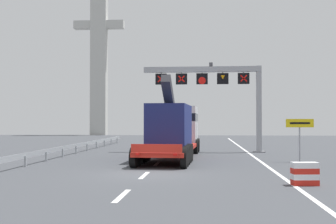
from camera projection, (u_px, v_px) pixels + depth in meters
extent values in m
plane|color=#424449|center=(146.00, 174.00, 20.70)|extent=(112.00, 112.00, 0.00)
cube|color=silver|center=(122.00, 196.00, 14.73)|extent=(0.20, 2.60, 0.01)
cube|color=silver|center=(144.00, 175.00, 20.25)|extent=(0.20, 2.60, 0.01)
cube|color=silver|center=(157.00, 164.00, 25.78)|extent=(0.20, 2.60, 0.01)
cube|color=silver|center=(165.00, 156.00, 31.31)|extent=(0.20, 2.60, 0.01)
cube|color=silver|center=(171.00, 151.00, 36.84)|extent=(0.20, 2.60, 0.01)
cube|color=silver|center=(175.00, 147.00, 42.37)|extent=(0.20, 2.60, 0.01)
cube|color=silver|center=(179.00, 144.00, 47.89)|extent=(0.20, 2.60, 0.01)
cube|color=silver|center=(181.00, 141.00, 53.42)|extent=(0.20, 2.60, 0.01)
cube|color=silver|center=(183.00, 140.00, 58.95)|extent=(0.20, 2.60, 0.01)
cube|color=silver|center=(185.00, 138.00, 64.48)|extent=(0.20, 2.60, 0.01)
cube|color=silver|center=(187.00, 137.00, 70.00)|extent=(0.20, 2.60, 0.01)
cube|color=silver|center=(252.00, 155.00, 32.15)|extent=(0.20, 63.00, 0.01)
cube|color=#9EA0A5|center=(259.00, 109.00, 35.24)|extent=(0.40, 0.40, 6.94)
cube|color=slate|center=(259.00, 152.00, 35.17)|extent=(0.90, 0.90, 0.08)
cube|color=#9EA0A5|center=(202.00, 69.00, 35.68)|extent=(9.49, 0.44, 0.44)
cube|color=#4C4C51|center=(211.00, 64.00, 35.63)|extent=(0.28, 0.40, 0.28)
cube|color=black|center=(244.00, 78.00, 35.39)|extent=(0.92, 0.24, 0.88)
cube|color=#9EA0A5|center=(244.00, 72.00, 35.40)|extent=(0.08, 0.08, 0.16)
cube|color=red|center=(244.00, 78.00, 35.26)|extent=(0.56, 0.02, 0.56)
cube|color=red|center=(244.00, 78.00, 35.26)|extent=(0.56, 0.02, 0.56)
cube|color=black|center=(223.00, 79.00, 35.53)|extent=(0.92, 0.24, 0.88)
cube|color=#9EA0A5|center=(223.00, 73.00, 35.54)|extent=(0.08, 0.08, 0.16)
cone|color=orange|center=(223.00, 77.00, 35.40)|extent=(0.33, 0.33, 0.31)
cube|color=black|center=(202.00, 79.00, 35.66)|extent=(0.92, 0.24, 0.88)
cube|color=#9EA0A5|center=(202.00, 73.00, 35.67)|extent=(0.08, 0.08, 0.16)
cone|color=red|center=(202.00, 81.00, 35.53)|extent=(0.59, 0.02, 0.59)
cube|color=black|center=(182.00, 79.00, 35.80)|extent=(0.92, 0.24, 0.88)
cube|color=#9EA0A5|center=(182.00, 73.00, 35.81)|extent=(0.08, 0.08, 0.16)
cube|color=red|center=(181.00, 79.00, 35.67)|extent=(0.56, 0.02, 0.56)
cube|color=red|center=(181.00, 79.00, 35.67)|extent=(0.56, 0.02, 0.56)
cube|color=black|center=(161.00, 79.00, 35.94)|extent=(0.92, 0.24, 0.88)
cube|color=#9EA0A5|center=(161.00, 73.00, 35.95)|extent=(0.08, 0.08, 0.16)
cube|color=red|center=(161.00, 79.00, 35.81)|extent=(0.56, 0.02, 0.56)
cube|color=red|center=(161.00, 79.00, 35.81)|extent=(0.56, 0.02, 0.56)
cube|color=red|center=(169.00, 149.00, 27.83)|extent=(3.28, 10.52, 0.24)
cube|color=red|center=(156.00, 148.00, 22.60)|extent=(2.66, 0.20, 0.44)
cylinder|color=black|center=(134.00, 158.00, 23.54)|extent=(0.37, 1.11, 1.10)
cylinder|color=black|center=(184.00, 158.00, 23.19)|extent=(0.37, 1.11, 1.10)
cylinder|color=black|center=(138.00, 156.00, 24.58)|extent=(0.37, 1.11, 1.10)
cylinder|color=black|center=(186.00, 157.00, 24.24)|extent=(0.37, 1.11, 1.10)
cylinder|color=black|center=(141.00, 155.00, 25.62)|extent=(0.37, 1.11, 1.10)
cylinder|color=black|center=(187.00, 155.00, 25.28)|extent=(0.37, 1.11, 1.10)
cylinder|color=black|center=(144.00, 153.00, 26.66)|extent=(0.37, 1.11, 1.10)
cylinder|color=black|center=(189.00, 154.00, 26.32)|extent=(0.37, 1.11, 1.10)
cylinder|color=black|center=(147.00, 152.00, 27.70)|extent=(0.37, 1.11, 1.10)
cylinder|color=black|center=(190.00, 152.00, 27.36)|extent=(0.37, 1.11, 1.10)
cube|color=silver|center=(180.00, 126.00, 34.90)|extent=(2.72, 3.32, 3.10)
cube|color=black|center=(180.00, 117.00, 34.91)|extent=(2.75, 3.34, 0.60)
cylinder|color=black|center=(166.00, 145.00, 35.91)|extent=(0.39, 1.11, 1.10)
cylinder|color=black|center=(197.00, 145.00, 35.58)|extent=(0.39, 1.11, 1.10)
cylinder|color=black|center=(162.00, 146.00, 33.92)|extent=(0.39, 1.11, 1.10)
cylinder|color=black|center=(196.00, 147.00, 33.59)|extent=(0.39, 1.11, 1.10)
cube|color=navy|center=(170.00, 126.00, 28.26)|extent=(2.64, 5.82, 2.70)
cube|color=#2D2D33|center=(168.00, 95.00, 27.45)|extent=(0.70, 2.97, 2.29)
cube|color=red|center=(138.00, 154.00, 22.68)|extent=(0.20, 0.07, 0.12)
cube|color=red|center=(175.00, 155.00, 22.43)|extent=(0.20, 0.07, 0.12)
cylinder|color=#9EA0A5|center=(300.00, 140.00, 27.02)|extent=(0.10, 0.10, 2.64)
cube|color=yellow|center=(300.00, 123.00, 26.98)|extent=(1.67, 0.06, 0.51)
cube|color=black|center=(300.00, 123.00, 26.94)|extent=(1.20, 0.01, 0.12)
cube|color=red|center=(305.00, 182.00, 17.16)|extent=(1.05, 0.61, 0.23)
cube|color=white|center=(305.00, 177.00, 17.17)|extent=(1.05, 0.61, 0.22)
cube|color=red|center=(305.00, 171.00, 17.17)|extent=(1.05, 0.61, 0.23)
cube|color=white|center=(305.00, 165.00, 17.18)|extent=(1.05, 0.61, 0.23)
cube|color=#999EA3|center=(81.00, 145.00, 35.21)|extent=(0.04, 31.94, 0.32)
cube|color=#999EA3|center=(25.00, 161.00, 24.06)|extent=(0.10, 0.10, 0.60)
cube|color=#999EA3|center=(46.00, 157.00, 27.25)|extent=(0.10, 0.10, 0.60)
cube|color=#999EA3|center=(63.00, 153.00, 30.43)|extent=(0.10, 0.10, 0.60)
cube|color=#999EA3|center=(76.00, 150.00, 33.61)|extent=(0.10, 0.10, 0.60)
cube|color=#999EA3|center=(87.00, 147.00, 36.79)|extent=(0.10, 0.10, 0.60)
cube|color=#999EA3|center=(96.00, 145.00, 39.98)|extent=(0.10, 0.10, 0.60)
cube|color=#999EA3|center=(104.00, 143.00, 43.16)|extent=(0.10, 0.10, 0.60)
cube|color=#999EA3|center=(111.00, 142.00, 46.34)|extent=(0.10, 0.10, 0.60)
cube|color=#999EA3|center=(117.00, 141.00, 49.52)|extent=(0.10, 0.10, 0.60)
cube|color=#B7B7B2|center=(99.00, 46.00, 78.59)|extent=(2.80, 2.00, 31.75)
cube|color=#B7B7B2|center=(99.00, 25.00, 78.66)|extent=(9.00, 1.60, 1.40)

